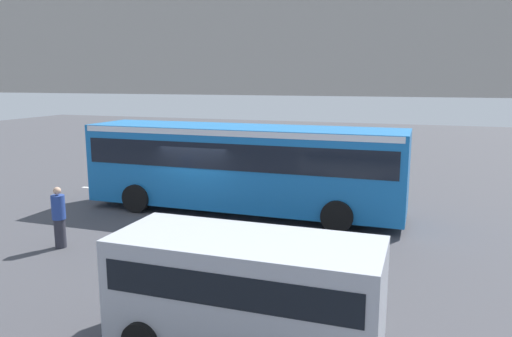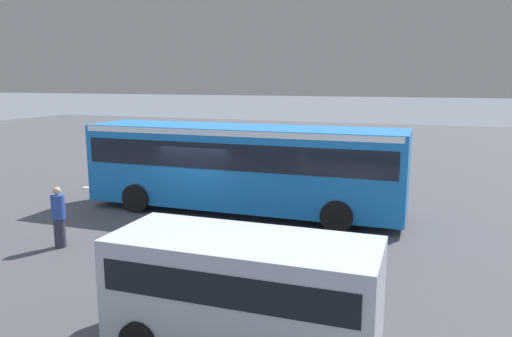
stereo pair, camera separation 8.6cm
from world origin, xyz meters
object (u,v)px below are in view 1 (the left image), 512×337
at_px(city_bus, 242,162).
at_px(parked_van, 246,285).
at_px(pedestrian, 59,218).
at_px(traffic_sign, 193,144).

relative_size(city_bus, parked_van, 2.40).
relative_size(parked_van, pedestrian, 2.68).
xyz_separation_m(parked_van, traffic_sign, (7.04, -12.18, 0.71)).
bearing_deg(pedestrian, parked_van, 154.83).
xyz_separation_m(city_bus, traffic_sign, (3.77, -3.63, 0.01)).
distance_m(parked_van, pedestrian, 7.65).
relative_size(city_bus, traffic_sign, 4.12).
distance_m(city_bus, parked_van, 9.18).
height_order(city_bus, traffic_sign, city_bus).
distance_m(parked_van, traffic_sign, 14.09).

